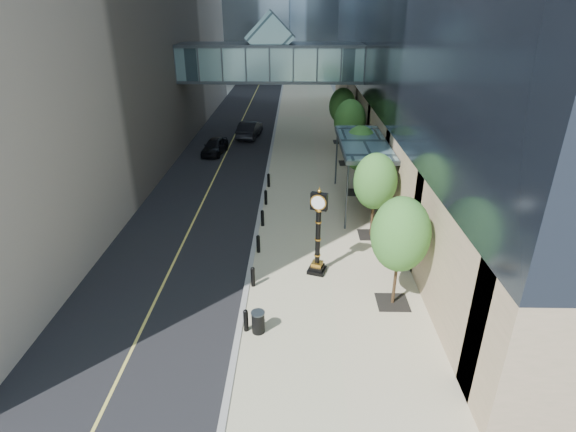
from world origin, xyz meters
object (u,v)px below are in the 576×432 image
object	(u,v)px
pedestrian	(381,232)
car_near	(215,146)
trash_bin	(258,323)
car_far	(250,129)
street_clock	(318,238)

from	to	relation	value
pedestrian	car_near	xyz separation A→B (m)	(-11.92, 16.78, -0.11)
trash_bin	car_far	world-z (taller)	car_far
street_clock	trash_bin	size ratio (longest dim) A/B	4.88
street_clock	pedestrian	distance (m)	4.76
trash_bin	car_far	xyz separation A→B (m)	(-3.18, 29.83, 0.32)
street_clock	car_far	size ratio (longest dim) A/B	0.89
pedestrian	car_far	distance (m)	24.27
street_clock	car_near	bearing A→B (deg)	131.31
trash_bin	car_near	xyz separation A→B (m)	(-5.75, 24.22, 0.21)
street_clock	pedestrian	bearing A→B (deg)	56.86
street_clock	car_near	distance (m)	21.37
trash_bin	car_far	distance (m)	30.00
pedestrian	trash_bin	bearing A→B (deg)	71.11
street_clock	trash_bin	world-z (taller)	street_clock
pedestrian	car_near	distance (m)	20.59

